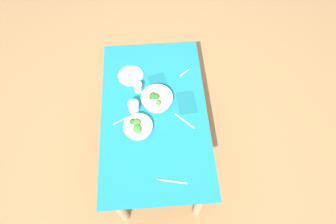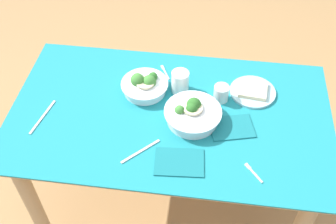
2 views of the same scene
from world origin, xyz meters
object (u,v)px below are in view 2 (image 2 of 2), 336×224
at_px(water_glass_center, 180,82).
at_px(table_knife_right, 140,151).
at_px(table_knife_left, 43,117).
at_px(fork_by_near_bowl, 165,72).
at_px(broccoli_bowl_near, 192,114).
at_px(fork_by_far_bowl, 253,172).
at_px(water_glass_side, 221,93).
at_px(napkin_folded_upper, 179,162).
at_px(bread_side_plate, 253,91).
at_px(napkin_folded_lower, 232,127).
at_px(broccoli_bowl_far, 145,85).

bearing_deg(water_glass_center, table_knife_right, -107.53).
bearing_deg(table_knife_left, fork_by_near_bowl, 138.34).
bearing_deg(broccoli_bowl_near, fork_by_near_bowl, 118.69).
xyz_separation_m(fork_by_far_bowl, fork_by_near_bowl, (-0.41, 0.53, 0.00)).
bearing_deg(water_glass_side, napkin_folded_upper, -111.37).
bearing_deg(table_knife_left, bread_side_plate, 118.63).
bearing_deg(table_knife_right, broccoli_bowl_near, 1.09).
height_order(water_glass_side, napkin_folded_lower, water_glass_side).
height_order(broccoli_bowl_far, fork_by_far_bowl, broccoli_bowl_far).
distance_m(table_knife_right, napkin_folded_lower, 0.40).
distance_m(broccoli_bowl_far, napkin_folded_lower, 0.44).
distance_m(broccoli_bowl_near, bread_side_plate, 0.33).
bearing_deg(bread_side_plate, fork_by_near_bowl, 168.16).
relative_size(water_glass_side, table_knife_right, 0.41).
xyz_separation_m(table_knife_left, table_knife_right, (0.45, -0.13, 0.00)).
relative_size(water_glass_center, fork_by_far_bowl, 1.23).
height_order(bread_side_plate, fork_by_far_bowl, bread_side_plate).
xyz_separation_m(broccoli_bowl_far, bread_side_plate, (0.49, 0.05, -0.02)).
height_order(fork_by_near_bowl, table_knife_right, same).
relative_size(fork_by_far_bowl, table_knife_left, 0.42).
distance_m(fork_by_far_bowl, table_knife_left, 0.91).
height_order(broccoli_bowl_near, bread_side_plate, broccoli_bowl_near).
bearing_deg(table_knife_left, water_glass_center, 125.14).
bearing_deg(table_knife_left, table_knife_right, 86.14).
xyz_separation_m(fork_by_near_bowl, table_knife_right, (-0.03, -0.48, -0.00)).
bearing_deg(fork_by_near_bowl, table_knife_right, 149.11).
distance_m(fork_by_far_bowl, napkin_folded_upper, 0.29).
bearing_deg(fork_by_near_bowl, broccoli_bowl_near, -178.38).
bearing_deg(water_glass_side, broccoli_bowl_far, 178.33).
bearing_deg(table_knife_right, water_glass_center, 27.48).
bearing_deg(water_glass_side, fork_by_near_bowl, 151.52).
relative_size(broccoli_bowl_near, fork_by_near_bowl, 2.47).
distance_m(broccoli_bowl_far, water_glass_side, 0.34).
bearing_deg(table_knife_left, broccoli_bowl_near, 108.10).
bearing_deg(napkin_folded_upper, napkin_folded_lower, 45.94).
height_order(broccoli_bowl_near, water_glass_side, broccoli_bowl_near).
bearing_deg(broccoli_bowl_far, table_knife_left, -151.98).
xyz_separation_m(fork_by_near_bowl, napkin_folded_lower, (0.33, -0.31, 0.00)).
bearing_deg(table_knife_left, fork_by_far_bowl, 91.24).
bearing_deg(fork_by_far_bowl, table_knife_right, 46.15).
height_order(broccoli_bowl_near, table_knife_left, broccoli_bowl_near).
distance_m(bread_side_plate, napkin_folded_lower, 0.24).
xyz_separation_m(water_glass_center, table_knife_right, (-0.12, -0.37, -0.05)).
xyz_separation_m(fork_by_near_bowl, table_knife_left, (-0.48, -0.36, -0.00)).
bearing_deg(water_glass_center, broccoli_bowl_near, -67.50).
distance_m(bread_side_plate, fork_by_near_bowl, 0.42).
height_order(broccoli_bowl_far, napkin_folded_upper, broccoli_bowl_far).
height_order(broccoli_bowl_far, table_knife_left, broccoli_bowl_far).
bearing_deg(fork_by_far_bowl, broccoli_bowl_far, 12.81).
height_order(water_glass_center, napkin_folded_upper, water_glass_center).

